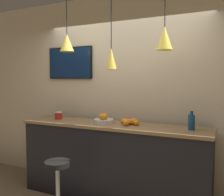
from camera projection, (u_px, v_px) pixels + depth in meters
The scene contains 11 objects.
back_wall at pixel (124, 93), 3.71m from camera, with size 8.00×0.06×2.90m.
service_counter at pixel (112, 161), 3.41m from camera, with size 2.61×0.59×1.05m.
bar_stool at pixel (58, 182), 3.02m from camera, with size 0.42×0.42×0.66m.
fruit_bowl at pixel (104, 119), 3.45m from camera, with size 0.28×0.28×0.14m.
orange_pile at pixel (130, 122), 3.30m from camera, with size 0.29×0.27×0.09m.
juice_bottle at pixel (191, 122), 2.94m from camera, with size 0.08×0.08×0.23m.
spread_jar at pixel (59, 116), 3.78m from camera, with size 0.11×0.11×0.11m.
pendant_lamp_left at pixel (67, 43), 3.58m from camera, with size 0.20×0.20×0.75m.
pendant_lamp_middle at pixel (111, 58), 3.30m from camera, with size 0.14×0.14×1.02m.
pendant_lamp_right at pixel (165, 38), 2.98m from camera, with size 0.20×0.20×0.81m.
mounted_tv at pixel (70, 63), 4.03m from camera, with size 0.81×0.04×0.51m.
Camera 1 is at (1.44, -2.44, 1.63)m, focal length 40.00 mm.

